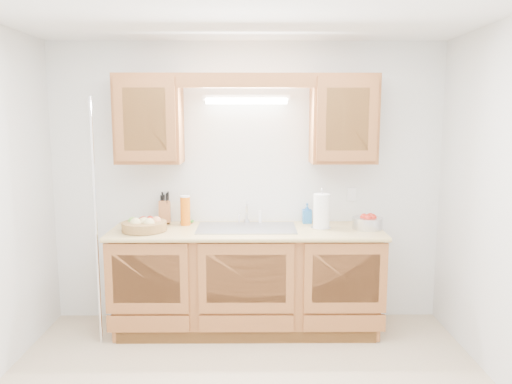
{
  "coord_description": "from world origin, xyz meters",
  "views": [
    {
      "loc": [
        0.05,
        -2.97,
        1.84
      ],
      "look_at": [
        0.08,
        0.85,
        1.27
      ],
      "focal_mm": 35.0,
      "sensor_mm": 36.0,
      "label": 1
    }
  ],
  "objects_px": {
    "knife_block": "(165,212)",
    "apple_bowl": "(368,222)",
    "fruit_basket": "(144,225)",
    "paper_towel": "(321,211)"
  },
  "relations": [
    {
      "from": "knife_block",
      "to": "fruit_basket",
      "type": "bearing_deg",
      "value": -116.47
    },
    {
      "from": "paper_towel",
      "to": "knife_block",
      "type": "bearing_deg",
      "value": 170.49
    },
    {
      "from": "knife_block",
      "to": "apple_bowl",
      "type": "xyz_separation_m",
      "value": [
        1.77,
        -0.25,
        -0.05
      ]
    },
    {
      "from": "fruit_basket",
      "to": "paper_towel",
      "type": "distance_m",
      "value": 1.5
    },
    {
      "from": "knife_block",
      "to": "apple_bowl",
      "type": "bearing_deg",
      "value": -14.0
    },
    {
      "from": "fruit_basket",
      "to": "paper_towel",
      "type": "height_order",
      "value": "paper_towel"
    },
    {
      "from": "apple_bowl",
      "to": "knife_block",
      "type": "bearing_deg",
      "value": 172.11
    },
    {
      "from": "fruit_basket",
      "to": "knife_block",
      "type": "relative_size",
      "value": 1.39
    },
    {
      "from": "knife_block",
      "to": "paper_towel",
      "type": "distance_m",
      "value": 1.4
    },
    {
      "from": "fruit_basket",
      "to": "apple_bowl",
      "type": "height_order",
      "value": "apple_bowl"
    }
  ]
}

